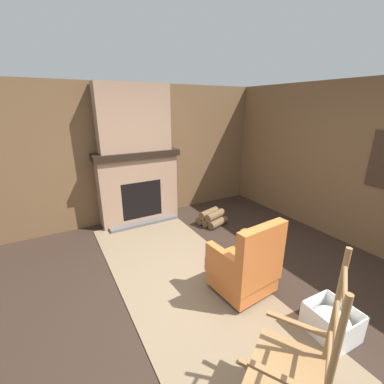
% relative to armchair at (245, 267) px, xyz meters
% --- Properties ---
extents(ground_plane, '(14.00, 14.00, 0.00)m').
position_rel_armchair_xyz_m(ground_plane, '(-0.15, -0.38, -0.36)').
color(ground_plane, '#2D2119').
extents(wood_panel_wall_left, '(0.06, 5.83, 2.50)m').
position_rel_armchair_xyz_m(wood_panel_wall_left, '(-2.80, -0.38, 0.89)').
color(wood_panel_wall_left, brown).
rests_on(wood_panel_wall_left, ground).
extents(wood_panel_wall_back, '(5.83, 0.09, 2.50)m').
position_rel_armchair_xyz_m(wood_panel_wall_back, '(-0.14, 2.26, 0.90)').
color(wood_panel_wall_back, brown).
rests_on(wood_panel_wall_back, ground).
extents(fireplace_hearth, '(0.57, 1.54, 1.34)m').
position_rel_armchair_xyz_m(fireplace_hearth, '(-2.58, -0.38, 0.31)').
color(fireplace_hearth, '#9E7A60').
rests_on(fireplace_hearth, ground).
extents(chimney_breast, '(0.31, 1.26, 1.14)m').
position_rel_armchair_xyz_m(chimney_breast, '(-2.59, -0.38, 1.56)').
color(chimney_breast, '#9E7A60').
rests_on(chimney_breast, fireplace_hearth).
extents(area_rug, '(3.88, 1.55, 0.01)m').
position_rel_armchair_xyz_m(area_rug, '(-0.56, -0.51, -0.35)').
color(area_rug, '#7A664C').
rests_on(area_rug, ground).
extents(armchair, '(0.66, 0.69, 0.96)m').
position_rel_armchair_xyz_m(armchair, '(0.00, 0.00, 0.00)').
color(armchair, '#C6662D').
rests_on(armchair, ground).
extents(rocking_chair, '(0.94, 0.83, 1.32)m').
position_rel_armchair_xyz_m(rocking_chair, '(1.16, -0.59, 0.08)').
color(rocking_chair, olive).
rests_on(rocking_chair, ground).
extents(firewood_stack, '(0.54, 0.53, 0.27)m').
position_rel_armchair_xyz_m(firewood_stack, '(-1.75, 0.72, -0.23)').
color(firewood_stack, brown).
rests_on(firewood_stack, ground).
extents(laundry_basket, '(0.45, 0.41, 0.30)m').
position_rel_armchair_xyz_m(laundry_basket, '(0.87, 0.35, -0.21)').
color(laundry_basket, white).
rests_on(laundry_basket, ground).
extents(oil_lamp_vase, '(0.10, 0.10, 0.27)m').
position_rel_armchair_xyz_m(oil_lamp_vase, '(-2.63, -0.97, 1.08)').
color(oil_lamp_vase, '#99B29E').
rests_on(oil_lamp_vase, fireplace_hearth).
extents(storage_case, '(0.16, 0.28, 0.11)m').
position_rel_armchair_xyz_m(storage_case, '(-2.63, -0.26, 1.04)').
color(storage_case, gray).
rests_on(storage_case, fireplace_hearth).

